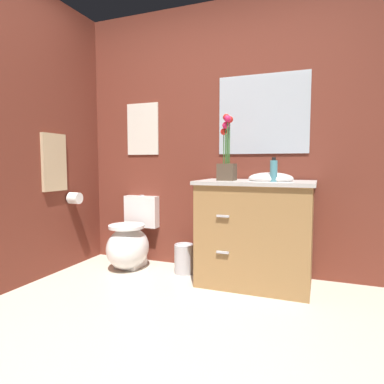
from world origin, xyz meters
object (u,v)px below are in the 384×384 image
wall_mirror (263,114)px  toilet_paper_roll (75,198)px  trash_bin (184,259)px  hanging_towel (54,162)px  soap_bottle (274,171)px  flower_vase (227,158)px  vanity_cabinet (255,232)px  wall_poster (143,129)px  toilet (130,243)px

wall_mirror → toilet_paper_roll: (-1.71, -0.46, -0.77)m
trash_bin → hanging_towel: 1.47m
soap_bottle → toilet_paper_roll: (-1.86, -0.07, -0.28)m
wall_mirror → trash_bin: bearing=-159.4°
flower_vase → trash_bin: flower_vase is taller
flower_vase → soap_bottle: flower_vase is taller
vanity_cabinet → hanging_towel: size_ratio=2.02×
trash_bin → wall_mirror: (0.66, 0.25, 1.31)m
soap_bottle → trash_bin: size_ratio=0.69×
flower_vase → trash_bin: 1.02m
hanging_towel → vanity_cabinet: bearing=11.6°
wall_mirror → hanging_towel: wall_mirror is taller
vanity_cabinet → trash_bin: vanity_cabinet is taller
wall_poster → hanging_towel: size_ratio=1.00×
vanity_cabinet → toilet_paper_roll: vanity_cabinet is taller
flower_vase → soap_bottle: (0.39, -0.06, -0.10)m
toilet → vanity_cabinet: (1.22, -0.03, 0.20)m
hanging_towel → toilet_paper_roll: bearing=74.0°
toilet → toilet_paper_roll: bearing=-158.2°
toilet → soap_bottle: 1.55m
hanging_towel → toilet_paper_roll: (0.06, 0.19, -0.34)m
trash_bin → toilet_paper_roll: bearing=-168.4°
vanity_cabinet → wall_poster: 1.55m
soap_bottle → hanging_towel: 1.94m
soap_bottle → wall_poster: bearing=163.9°
wall_mirror → hanging_towel: bearing=-159.6°
vanity_cabinet → toilet_paper_roll: (-1.71, -0.17, 0.23)m
flower_vase → hanging_towel: bearing=-168.3°
soap_bottle → vanity_cabinet: bearing=146.2°
toilet → hanging_towel: (-0.55, -0.39, 0.78)m
trash_bin → toilet_paper_roll: size_ratio=2.47×
soap_bottle → trash_bin: bearing=169.7°
flower_vase → wall_poster: (-0.98, 0.34, 0.30)m
toilet → hanging_towel: bearing=-144.6°
flower_vase → hanging_towel: 1.56m
wall_mirror → hanging_towel: (-1.76, -0.66, -0.43)m
wall_poster → toilet_paper_roll: wall_poster is taller
toilet → wall_mirror: bearing=12.4°
soap_bottle → toilet_paper_roll: 1.89m
toilet → hanging_towel: size_ratio=1.33×
vanity_cabinet → soap_bottle: 0.54m
toilet → flower_vase: 1.28m
toilet → flower_vase: size_ratio=1.25×
hanging_towel → wall_mirror: bearing=20.4°
trash_bin → wall_poster: wall_poster is taller
toilet → toilet_paper_roll: toilet_paper_roll is taller
hanging_towel → toilet_paper_roll: size_ratio=4.73×
toilet → trash_bin: bearing=2.0°
wall_poster → toilet_paper_roll: size_ratio=4.72×
toilet → soap_bottle: (1.37, -0.13, 0.71)m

